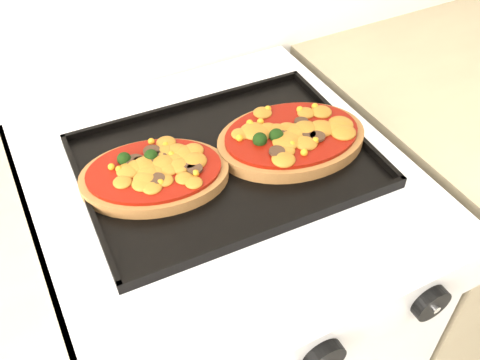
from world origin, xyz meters
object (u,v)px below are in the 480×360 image
pizza_left (154,173)px  stove (224,321)px  baking_tray (226,160)px  pizza_right (291,137)px

pizza_left → stove: bearing=-6.2°
baking_tray → pizza_right: (0.11, -0.02, 0.02)m
stove → baking_tray: (0.01, 0.00, 0.47)m
stove → pizza_left: size_ratio=3.96×
stove → pizza_left: (-0.10, 0.01, 0.48)m
pizza_left → pizza_right: bearing=-5.8°
baking_tray → stove: bearing=-167.6°
stove → pizza_right: size_ratio=3.62×
baking_tray → pizza_left: (-0.12, 0.01, 0.01)m
stove → pizza_left: bearing=173.8°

